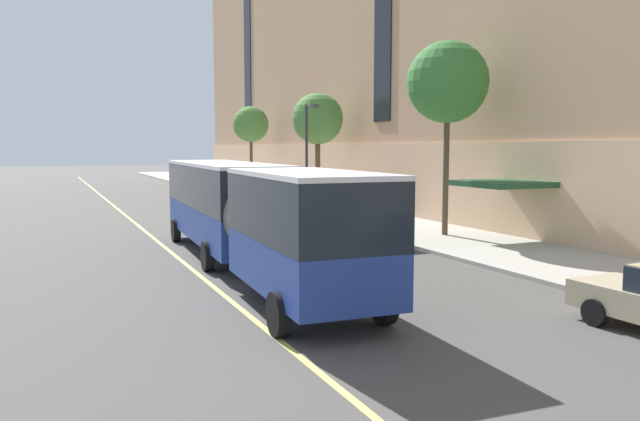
{
  "coord_description": "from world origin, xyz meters",
  "views": [
    {
      "loc": [
        -6.94,
        -20.37,
        4.14
      ],
      "look_at": [
        2.41,
        0.63,
        1.8
      ],
      "focal_mm": 35.0,
      "sensor_mm": 36.0,
      "label": 1
    }
  ],
  "objects_px": {
    "parked_car_green_1": "(367,226)",
    "street_lamp": "(308,147)",
    "parked_car_red_0": "(234,194)",
    "street_tree_mid_block": "(448,83)",
    "street_tree_far_downtown": "(251,125)",
    "parked_car_red_4": "(272,204)",
    "city_bus": "(246,209)",
    "street_tree_far_uptown": "(318,120)",
    "fire_hydrant": "(315,211)"
  },
  "relations": [
    {
      "from": "parked_car_green_1",
      "to": "street_lamp",
      "type": "height_order",
      "value": "street_lamp"
    },
    {
      "from": "parked_car_red_0",
      "to": "street_lamp",
      "type": "bearing_deg",
      "value": -79.42
    },
    {
      "from": "street_tree_mid_block",
      "to": "street_tree_far_downtown",
      "type": "distance_m",
      "value": 28.9
    },
    {
      "from": "parked_car_red_4",
      "to": "street_tree_far_downtown",
      "type": "relative_size",
      "value": 0.6
    },
    {
      "from": "street_tree_far_downtown",
      "to": "city_bus",
      "type": "bearing_deg",
      "value": -108.02
    },
    {
      "from": "parked_car_red_4",
      "to": "street_tree_far_uptown",
      "type": "height_order",
      "value": "street_tree_far_uptown"
    },
    {
      "from": "street_tree_far_uptown",
      "to": "parked_car_red_0",
      "type": "bearing_deg",
      "value": 128.28
    },
    {
      "from": "street_lamp",
      "to": "parked_car_red_0",
      "type": "bearing_deg",
      "value": 100.58
    },
    {
      "from": "street_tree_mid_block",
      "to": "street_tree_far_uptown",
      "type": "bearing_deg",
      "value": 90.0
    },
    {
      "from": "parked_car_red_4",
      "to": "parked_car_green_1",
      "type": "bearing_deg",
      "value": -89.14
    },
    {
      "from": "city_bus",
      "to": "parked_car_green_1",
      "type": "distance_m",
      "value": 7.33
    },
    {
      "from": "street_tree_far_uptown",
      "to": "fire_hydrant",
      "type": "bearing_deg",
      "value": -115.54
    },
    {
      "from": "street_tree_far_uptown",
      "to": "street_lamp",
      "type": "bearing_deg",
      "value": -120.38
    },
    {
      "from": "city_bus",
      "to": "parked_car_green_1",
      "type": "relative_size",
      "value": 3.98
    },
    {
      "from": "street_tree_far_downtown",
      "to": "street_tree_far_uptown",
      "type": "bearing_deg",
      "value": -90.0
    },
    {
      "from": "street_tree_far_downtown",
      "to": "parked_car_green_1",
      "type": "bearing_deg",
      "value": -98.05
    },
    {
      "from": "street_tree_mid_block",
      "to": "parked_car_red_4",
      "type": "bearing_deg",
      "value": 110.38
    },
    {
      "from": "parked_car_green_1",
      "to": "street_tree_far_downtown",
      "type": "bearing_deg",
      "value": 81.95
    },
    {
      "from": "street_tree_far_uptown",
      "to": "parked_car_red_4",
      "type": "bearing_deg",
      "value": -145.77
    },
    {
      "from": "parked_car_red_0",
      "to": "street_lamp",
      "type": "height_order",
      "value": "street_lamp"
    },
    {
      "from": "city_bus",
      "to": "street_tree_far_downtown",
      "type": "relative_size",
      "value": 2.39
    },
    {
      "from": "parked_car_red_0",
      "to": "parked_car_red_4",
      "type": "xyz_separation_m",
      "value": [
        -0.05,
        -8.27,
        -0.0
      ]
    },
    {
      "from": "fire_hydrant",
      "to": "street_lamp",
      "type": "bearing_deg",
      "value": 85.06
    },
    {
      "from": "parked_car_red_0",
      "to": "parked_car_red_4",
      "type": "bearing_deg",
      "value": -90.36
    },
    {
      "from": "parked_car_red_0",
      "to": "street_tree_far_uptown",
      "type": "bearing_deg",
      "value": -51.72
    },
    {
      "from": "parked_car_green_1",
      "to": "street_tree_mid_block",
      "type": "height_order",
      "value": "street_tree_mid_block"
    },
    {
      "from": "parked_car_red_4",
      "to": "fire_hydrant",
      "type": "relative_size",
      "value": 6.26
    },
    {
      "from": "parked_car_red_0",
      "to": "street_tree_mid_block",
      "type": "distance_m",
      "value": 21.19
    },
    {
      "from": "parked_car_red_4",
      "to": "street_tree_far_downtown",
      "type": "height_order",
      "value": "street_tree_far_downtown"
    },
    {
      "from": "street_tree_far_uptown",
      "to": "fire_hydrant",
      "type": "height_order",
      "value": "street_tree_far_uptown"
    },
    {
      "from": "street_tree_far_uptown",
      "to": "street_lamp",
      "type": "distance_m",
      "value": 5.17
    },
    {
      "from": "parked_car_green_1",
      "to": "parked_car_red_4",
      "type": "bearing_deg",
      "value": 90.86
    },
    {
      "from": "parked_car_red_0",
      "to": "parked_car_green_1",
      "type": "height_order",
      "value": "same"
    },
    {
      "from": "parked_car_green_1",
      "to": "street_lamp",
      "type": "relative_size",
      "value": 0.7
    },
    {
      "from": "parked_car_red_0",
      "to": "parked_car_red_4",
      "type": "height_order",
      "value": "same"
    },
    {
      "from": "parked_car_red_0",
      "to": "street_lamp",
      "type": "relative_size",
      "value": 0.73
    },
    {
      "from": "street_lamp",
      "to": "fire_hydrant",
      "type": "distance_m",
      "value": 3.83
    },
    {
      "from": "parked_car_red_4",
      "to": "street_tree_far_uptown",
      "type": "bearing_deg",
      "value": 34.23
    },
    {
      "from": "street_tree_far_uptown",
      "to": "fire_hydrant",
      "type": "xyz_separation_m",
      "value": [
        -2.55,
        -5.33,
        -5.46
      ]
    },
    {
      "from": "city_bus",
      "to": "fire_hydrant",
      "type": "relative_size",
      "value": 25.0
    },
    {
      "from": "street_tree_far_uptown",
      "to": "street_tree_far_downtown",
      "type": "relative_size",
      "value": 1.0
    },
    {
      "from": "street_tree_far_uptown",
      "to": "fire_hydrant",
      "type": "distance_m",
      "value": 8.05
    },
    {
      "from": "parked_car_red_0",
      "to": "street_tree_far_downtown",
      "type": "distance_m",
      "value": 11.34
    },
    {
      "from": "fire_hydrant",
      "to": "parked_car_green_1",
      "type": "bearing_deg",
      "value": -99.56
    },
    {
      "from": "city_bus",
      "to": "street_tree_mid_block",
      "type": "height_order",
      "value": "street_tree_mid_block"
    },
    {
      "from": "city_bus",
      "to": "fire_hydrant",
      "type": "height_order",
      "value": "city_bus"
    },
    {
      "from": "city_bus",
      "to": "parked_car_green_1",
      "type": "xyz_separation_m",
      "value": [
        6.42,
        3.31,
        -1.28
      ]
    },
    {
      "from": "street_tree_far_downtown",
      "to": "parked_car_red_0",
      "type": "bearing_deg",
      "value": -114.97
    },
    {
      "from": "parked_car_green_1",
      "to": "parked_car_red_4",
      "type": "distance_m",
      "value": 11.68
    },
    {
      "from": "parked_car_red_4",
      "to": "fire_hydrant",
      "type": "distance_m",
      "value": 2.99
    }
  ]
}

